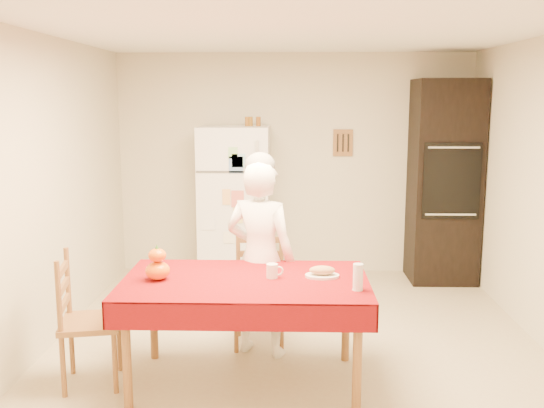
{
  "coord_description": "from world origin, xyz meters",
  "views": [
    {
      "loc": [
        -0.06,
        -4.65,
        2.0
      ],
      "look_at": [
        -0.2,
        0.2,
        1.15
      ],
      "focal_mm": 40.0,
      "sensor_mm": 36.0,
      "label": 1
    }
  ],
  "objects_px": {
    "chair_far": "(260,282)",
    "bread_plate": "(322,276)",
    "chair_left": "(81,315)",
    "wine_glass": "(358,277)",
    "seated_woman": "(260,259)",
    "refrigerator": "(235,204)",
    "coffee_mug": "(272,271)",
    "oven_cabinet": "(444,182)",
    "pumpkin_lower": "(158,271)",
    "dining_table": "(245,289)"
  },
  "relations": [
    {
      "from": "refrigerator",
      "to": "dining_table",
      "type": "height_order",
      "value": "refrigerator"
    },
    {
      "from": "chair_far",
      "to": "chair_left",
      "type": "bearing_deg",
      "value": -147.65
    },
    {
      "from": "chair_far",
      "to": "pumpkin_lower",
      "type": "bearing_deg",
      "value": -131.89
    },
    {
      "from": "coffee_mug",
      "to": "bread_plate",
      "type": "distance_m",
      "value": 0.35
    },
    {
      "from": "refrigerator",
      "to": "bread_plate",
      "type": "height_order",
      "value": "refrigerator"
    },
    {
      "from": "chair_far",
      "to": "bread_plate",
      "type": "distance_m",
      "value": 0.87
    },
    {
      "from": "refrigerator",
      "to": "chair_left",
      "type": "bearing_deg",
      "value": -108.47
    },
    {
      "from": "seated_woman",
      "to": "pumpkin_lower",
      "type": "height_order",
      "value": "seated_woman"
    },
    {
      "from": "refrigerator",
      "to": "bread_plate",
      "type": "bearing_deg",
      "value": -71.28
    },
    {
      "from": "oven_cabinet",
      "to": "chair_left",
      "type": "distance_m",
      "value": 4.12
    },
    {
      "from": "oven_cabinet",
      "to": "seated_woman",
      "type": "xyz_separation_m",
      "value": [
        -1.91,
        -2.03,
        -0.33
      ]
    },
    {
      "from": "oven_cabinet",
      "to": "coffee_mug",
      "type": "height_order",
      "value": "oven_cabinet"
    },
    {
      "from": "coffee_mug",
      "to": "seated_woman",
      "type": "bearing_deg",
      "value": 102.19
    },
    {
      "from": "chair_left",
      "to": "pumpkin_lower",
      "type": "relative_size",
      "value": 5.6
    },
    {
      "from": "dining_table",
      "to": "chair_left",
      "type": "relative_size",
      "value": 1.79
    },
    {
      "from": "refrigerator",
      "to": "pumpkin_lower",
      "type": "height_order",
      "value": "refrigerator"
    },
    {
      "from": "coffee_mug",
      "to": "bread_plate",
      "type": "relative_size",
      "value": 0.42
    },
    {
      "from": "chair_left",
      "to": "wine_glass",
      "type": "height_order",
      "value": "chair_left"
    },
    {
      "from": "dining_table",
      "to": "chair_far",
      "type": "bearing_deg",
      "value": 85.27
    },
    {
      "from": "coffee_mug",
      "to": "chair_left",
      "type": "bearing_deg",
      "value": -176.14
    },
    {
      "from": "dining_table",
      "to": "pumpkin_lower",
      "type": "distance_m",
      "value": 0.62
    },
    {
      "from": "seated_woman",
      "to": "chair_far",
      "type": "bearing_deg",
      "value": -66.17
    },
    {
      "from": "dining_table",
      "to": "coffee_mug",
      "type": "distance_m",
      "value": 0.22
    },
    {
      "from": "coffee_mug",
      "to": "bread_plate",
      "type": "xyz_separation_m",
      "value": [
        0.35,
        0.03,
        -0.04
      ]
    },
    {
      "from": "oven_cabinet",
      "to": "dining_table",
      "type": "distance_m",
      "value": 3.26
    },
    {
      "from": "dining_table",
      "to": "seated_woman",
      "type": "distance_m",
      "value": 0.53
    },
    {
      "from": "chair_left",
      "to": "wine_glass",
      "type": "xyz_separation_m",
      "value": [
        1.9,
        -0.17,
        0.34
      ]
    },
    {
      "from": "chair_left",
      "to": "pumpkin_lower",
      "type": "xyz_separation_m",
      "value": [
        0.54,
        0.03,
        0.32
      ]
    },
    {
      "from": "dining_table",
      "to": "bread_plate",
      "type": "distance_m",
      "value": 0.54
    },
    {
      "from": "coffee_mug",
      "to": "wine_glass",
      "type": "distance_m",
      "value": 0.62
    },
    {
      "from": "oven_cabinet",
      "to": "pumpkin_lower",
      "type": "height_order",
      "value": "oven_cabinet"
    },
    {
      "from": "seated_woman",
      "to": "wine_glass",
      "type": "relative_size",
      "value": 8.74
    },
    {
      "from": "chair_far",
      "to": "coffee_mug",
      "type": "bearing_deg",
      "value": -81.49
    },
    {
      "from": "coffee_mug",
      "to": "wine_glass",
      "type": "bearing_deg",
      "value": -24.47
    },
    {
      "from": "seated_woman",
      "to": "pumpkin_lower",
      "type": "bearing_deg",
      "value": 57.96
    },
    {
      "from": "chair_far",
      "to": "coffee_mug",
      "type": "relative_size",
      "value": 9.5
    },
    {
      "from": "chair_far",
      "to": "oven_cabinet",
      "type": "bearing_deg",
      "value": 41.74
    },
    {
      "from": "coffee_mug",
      "to": "chair_far",
      "type": "bearing_deg",
      "value": 99.8
    },
    {
      "from": "oven_cabinet",
      "to": "bread_plate",
      "type": "height_order",
      "value": "oven_cabinet"
    },
    {
      "from": "seated_woman",
      "to": "bread_plate",
      "type": "xyz_separation_m",
      "value": [
        0.45,
        -0.46,
        0.0
      ]
    },
    {
      "from": "chair_left",
      "to": "seated_woman",
      "type": "bearing_deg",
      "value": -75.71
    },
    {
      "from": "chair_far",
      "to": "coffee_mug",
      "type": "height_order",
      "value": "chair_far"
    },
    {
      "from": "dining_table",
      "to": "bread_plate",
      "type": "xyz_separation_m",
      "value": [
        0.54,
        0.06,
        0.08
      ]
    },
    {
      "from": "seated_woman",
      "to": "pumpkin_lower",
      "type": "relative_size",
      "value": 9.06
    },
    {
      "from": "refrigerator",
      "to": "coffee_mug",
      "type": "xyz_separation_m",
      "value": [
        0.48,
        -2.47,
        -0.04
      ]
    },
    {
      "from": "oven_cabinet",
      "to": "bread_plate",
      "type": "relative_size",
      "value": 9.17
    },
    {
      "from": "refrigerator",
      "to": "oven_cabinet",
      "type": "xyz_separation_m",
      "value": [
        2.28,
        0.05,
        0.25
      ]
    },
    {
      "from": "dining_table",
      "to": "wine_glass",
      "type": "xyz_separation_m",
      "value": [
        0.75,
        -0.22,
        0.16
      ]
    },
    {
      "from": "oven_cabinet",
      "to": "chair_far",
      "type": "relative_size",
      "value": 2.32
    },
    {
      "from": "pumpkin_lower",
      "to": "oven_cabinet",
      "type": "bearing_deg",
      "value": 44.81
    }
  ]
}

